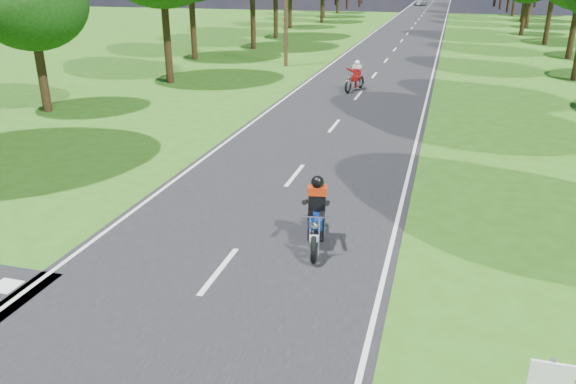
% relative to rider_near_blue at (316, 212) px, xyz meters
% --- Properties ---
extents(ground, '(160.00, 160.00, 0.00)m').
position_rel_rider_near_blue_xyz_m(ground, '(-1.65, -3.69, -0.81)').
color(ground, '#2D5613').
rests_on(ground, ground).
extents(main_road, '(7.00, 140.00, 0.02)m').
position_rel_rider_near_blue_xyz_m(main_road, '(-1.65, 46.31, -0.80)').
color(main_road, black).
rests_on(main_road, ground).
extents(road_markings, '(7.40, 140.00, 0.01)m').
position_rel_rider_near_blue_xyz_m(road_markings, '(-1.79, 44.44, -0.79)').
color(road_markings, silver).
rests_on(road_markings, main_road).
extents(telegraph_pole, '(1.20, 0.26, 8.00)m').
position_rel_rider_near_blue_xyz_m(telegraph_pole, '(-7.65, 24.31, 3.26)').
color(telegraph_pole, '#382616').
rests_on(telegraph_pole, ground).
extents(rider_near_blue, '(0.95, 1.98, 1.58)m').
position_rel_rider_near_blue_xyz_m(rider_near_blue, '(0.00, 0.00, 0.00)').
color(rider_near_blue, '#0D2E97').
rests_on(rider_near_blue, main_road).
extents(rider_far_red, '(1.09, 1.92, 1.52)m').
position_rel_rider_near_blue_xyz_m(rider_far_red, '(-2.05, 17.54, -0.03)').
color(rider_far_red, '#9C0F0C').
rests_on(rider_far_red, main_road).
extents(distant_car, '(2.38, 3.85, 1.22)m').
position_rel_rider_near_blue_xyz_m(distant_car, '(-3.21, 93.92, -0.18)').
color(distant_car, '#A9ACB0').
rests_on(distant_car, main_road).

